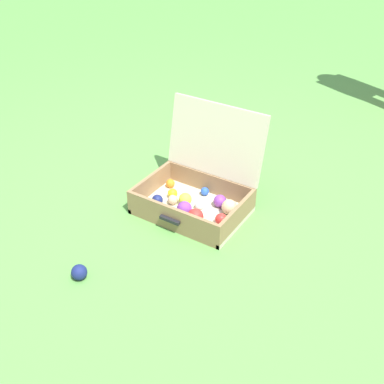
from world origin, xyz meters
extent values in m
plane|color=#569342|center=(0.00, 0.00, 0.00)|extent=(16.00, 16.00, 0.00)
cube|color=beige|center=(-0.05, 0.03, 0.01)|extent=(0.54, 0.38, 0.03)
cube|color=olive|center=(-0.32, 0.03, 0.07)|extent=(0.02, 0.38, 0.14)
cube|color=olive|center=(0.21, 0.03, 0.07)|extent=(0.02, 0.38, 0.14)
cube|color=olive|center=(-0.05, -0.15, 0.07)|extent=(0.50, 0.02, 0.14)
cube|color=olive|center=(-0.05, 0.21, 0.07)|extent=(0.50, 0.02, 0.14)
cube|color=beige|center=(-0.05, 0.26, 0.32)|extent=(0.54, 0.10, 0.37)
cube|color=black|center=(-0.05, -0.17, 0.07)|extent=(0.11, 0.02, 0.02)
sphere|color=red|center=(0.14, -0.01, 0.06)|extent=(0.06, 0.06, 0.06)
sphere|color=yellow|center=(-0.19, 0.06, 0.05)|extent=(0.05, 0.05, 0.05)
sphere|color=#CCDB38|center=(-0.10, 0.04, 0.06)|extent=(0.07, 0.07, 0.07)
sphere|color=red|center=(0.03, -0.07, 0.07)|extent=(0.08, 0.08, 0.08)
sphere|color=#D1B784|center=(0.13, 0.09, 0.06)|extent=(0.08, 0.08, 0.08)
sphere|color=orange|center=(-0.26, 0.13, 0.05)|extent=(0.05, 0.05, 0.05)
sphere|color=navy|center=(-0.22, -0.04, 0.05)|extent=(0.06, 0.06, 0.06)
sphere|color=purple|center=(-0.05, -0.04, 0.06)|extent=(0.08, 0.08, 0.08)
sphere|color=purple|center=(-0.12, -0.10, 0.05)|extent=(0.05, 0.05, 0.05)
sphere|color=#D1B784|center=(-0.16, 0.01, 0.05)|extent=(0.05, 0.05, 0.05)
sphere|color=red|center=(-0.18, -0.11, 0.05)|extent=(0.04, 0.04, 0.04)
sphere|color=blue|center=(-0.06, 0.17, 0.05)|extent=(0.05, 0.05, 0.05)
sphere|color=purple|center=(0.06, 0.12, 0.06)|extent=(0.07, 0.07, 0.07)
sphere|color=white|center=(-0.02, 0.05, 0.05)|extent=(0.05, 0.05, 0.05)
sphere|color=navy|center=(-0.20, -0.64, 0.03)|extent=(0.07, 0.07, 0.07)
camera|label=1|loc=(0.99, -1.61, 1.43)|focal=43.52mm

